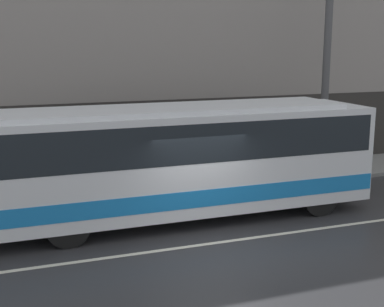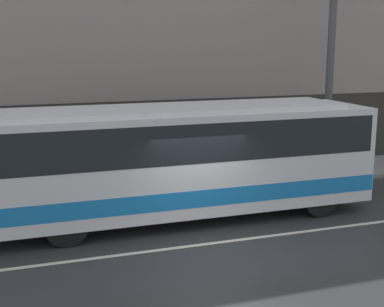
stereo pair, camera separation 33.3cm
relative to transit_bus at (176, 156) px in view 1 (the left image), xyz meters
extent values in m
plane|color=#2D2D30|center=(0.21, -2.10, -1.76)|extent=(60.00, 60.00, 0.00)
cube|color=gray|center=(0.21, 3.31, -1.69)|extent=(60.00, 2.83, 0.13)
cube|color=gray|center=(0.21, 4.87, 3.81)|extent=(60.00, 0.30, 11.14)
cube|color=#2D2B28|center=(0.21, 4.71, -0.37)|extent=(60.00, 0.06, 2.79)
cube|color=beige|center=(0.21, -2.10, -1.76)|extent=(54.00, 0.14, 0.01)
cube|color=silver|center=(-0.01, 0.00, -0.08)|extent=(10.98, 2.56, 2.66)
cube|color=#1972BF|center=(-0.01, 0.00, -0.86)|extent=(10.92, 2.58, 0.45)
cube|color=black|center=(-0.01, 0.00, 0.56)|extent=(10.65, 2.58, 1.01)
cube|color=orange|center=(5.43, 0.00, 1.05)|extent=(0.12, 1.92, 0.28)
cube|color=silver|center=(-0.01, 0.00, 1.30)|extent=(9.33, 2.18, 0.12)
cylinder|color=black|center=(3.88, -1.12, -1.23)|extent=(1.07, 0.28, 1.07)
cylinder|color=black|center=(3.88, 1.12, -1.23)|extent=(1.07, 0.28, 1.07)
cylinder|color=black|center=(-3.10, -1.12, -1.23)|extent=(1.07, 0.28, 1.07)
cylinder|color=black|center=(-3.10, 1.12, -1.23)|extent=(1.07, 0.28, 1.07)
cylinder|color=#4C4C4F|center=(6.49, 2.73, 2.81)|extent=(0.26, 0.26, 8.87)
cylinder|color=maroon|center=(-0.06, 3.42, -0.94)|extent=(0.36, 0.36, 1.37)
sphere|color=tan|center=(-0.06, 3.42, -0.13)|extent=(0.25, 0.25, 0.25)
camera|label=1|loc=(-4.47, -13.47, 3.06)|focal=50.00mm
camera|label=2|loc=(-4.16, -13.58, 3.06)|focal=50.00mm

